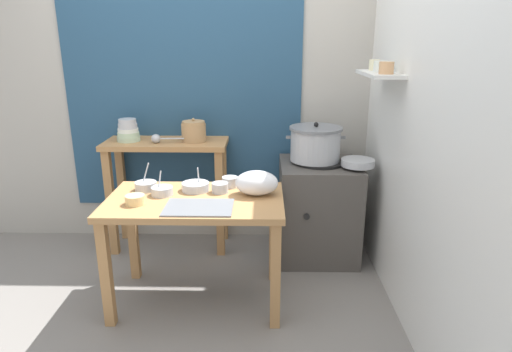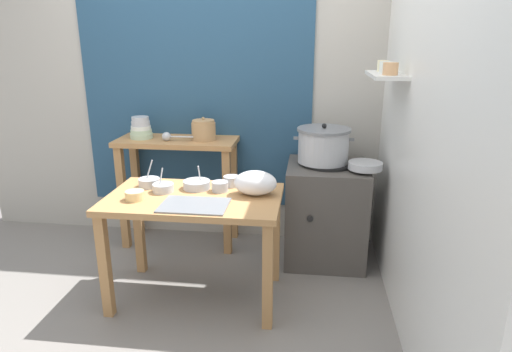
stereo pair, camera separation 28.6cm
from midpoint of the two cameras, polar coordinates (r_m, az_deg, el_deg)
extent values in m
plane|color=gray|center=(3.11, -11.52, -15.59)|extent=(9.00, 9.00, 0.00)
cube|color=#B2ADA3|center=(3.70, -7.57, 11.42)|extent=(4.40, 0.10, 2.60)
cube|color=navy|center=(3.68, -11.67, 11.97)|extent=(1.90, 0.02, 2.10)
cube|color=white|center=(2.87, 16.53, 9.16)|extent=(0.10, 3.20, 2.60)
cube|color=silver|center=(3.01, 12.96, 12.67)|extent=(0.20, 0.56, 0.02)
cylinder|color=tan|center=(2.85, 13.66, 13.37)|extent=(0.09, 0.09, 0.07)
cylinder|color=silver|center=(3.00, 13.07, 13.56)|extent=(0.09, 0.09, 0.07)
cylinder|color=beige|center=(3.16, 12.47, 13.77)|extent=(0.07, 0.07, 0.07)
cube|color=#B27F4C|center=(2.81, -10.76, -3.25)|extent=(1.10, 0.66, 0.04)
cube|color=#B27F4C|center=(2.86, -21.56, -11.78)|extent=(0.06, 0.06, 0.68)
cube|color=#B27F4C|center=(2.65, -0.64, -12.84)|extent=(0.06, 0.06, 0.68)
cube|color=#B27F4C|center=(3.32, -17.98, -7.20)|extent=(0.06, 0.06, 0.68)
cube|color=#B27F4C|center=(3.15, -0.34, -7.71)|extent=(0.06, 0.06, 0.68)
cube|color=#B27F4C|center=(3.58, -13.80, 4.05)|extent=(0.96, 0.40, 0.04)
cube|color=#B27F4C|center=(3.71, -20.32, -3.38)|extent=(0.06, 0.06, 0.86)
cube|color=#B27F4C|center=(3.49, -7.02, -3.68)|extent=(0.06, 0.06, 0.86)
cube|color=#B27F4C|center=(3.97, -18.81, -1.87)|extent=(0.06, 0.06, 0.86)
cube|color=#B27F4C|center=(3.77, -6.40, -2.04)|extent=(0.06, 0.06, 0.86)
cube|color=#4C4742|center=(3.50, 5.69, -4.42)|extent=(0.60, 0.60, 0.76)
cylinder|color=black|center=(3.38, 5.89, 1.74)|extent=(0.36, 0.36, 0.02)
cylinder|color=black|center=(3.19, 3.99, -5.28)|extent=(0.04, 0.02, 0.04)
cylinder|color=#B7BABF|center=(3.36, 5.25, 3.96)|extent=(0.37, 0.37, 0.24)
cylinder|color=slate|center=(3.33, 5.31, 6.12)|extent=(0.40, 0.40, 0.02)
sphere|color=black|center=(3.33, 5.32, 6.59)|extent=(0.04, 0.04, 0.04)
cube|color=slate|center=(3.34, 1.75, 4.98)|extent=(0.04, 0.02, 0.02)
cube|color=slate|center=(3.37, 8.76, 4.90)|extent=(0.04, 0.02, 0.02)
cylinder|color=tan|center=(3.51, -10.35, 5.51)|extent=(0.19, 0.19, 0.14)
cylinder|color=tan|center=(3.50, -10.42, 6.79)|extent=(0.17, 0.17, 0.02)
sphere|color=tan|center=(3.49, -10.44, 7.14)|extent=(0.02, 0.02, 0.02)
cylinder|color=#B7D1AD|center=(3.66, -18.25, 4.60)|extent=(0.18, 0.18, 0.04)
cylinder|color=#B7D1AD|center=(3.65, -18.30, 5.14)|extent=(0.17, 0.17, 0.03)
cylinder|color=silver|center=(3.65, -18.35, 5.61)|extent=(0.16, 0.16, 0.03)
cylinder|color=#B7BABF|center=(3.64, -18.40, 6.14)|extent=(0.15, 0.15, 0.04)
cylinder|color=#B7BABF|center=(3.63, -18.45, 6.70)|extent=(0.14, 0.14, 0.04)
sphere|color=#B7BABF|center=(3.52, -15.07, 4.64)|extent=(0.07, 0.07, 0.07)
cylinder|color=#B7BABF|center=(3.49, -12.82, 4.70)|extent=(0.21, 0.02, 0.01)
cube|color=slate|center=(2.63, -10.49, -4.06)|extent=(0.40, 0.28, 0.01)
ellipsoid|color=white|center=(2.79, -2.85, -0.94)|extent=(0.27, 0.19, 0.16)
cylinder|color=#B7BABF|center=(3.27, 10.57, 1.68)|extent=(0.24, 0.24, 0.05)
cylinder|color=#B7BABF|center=(2.93, -10.58, -1.40)|extent=(0.18, 0.18, 0.05)
cylinder|color=maroon|center=(2.92, -10.60, -1.01)|extent=(0.15, 0.15, 0.01)
cylinder|color=#B7BABF|center=(2.91, -10.21, -0.31)|extent=(0.02, 0.09, 0.17)
cylinder|color=#B7BABF|center=(2.97, -6.13, -0.80)|extent=(0.11, 0.11, 0.07)
cylinder|color=beige|center=(2.96, -6.15, -0.29)|extent=(0.09, 0.09, 0.01)
cylinder|color=#B7BABF|center=(2.89, -14.80, -1.93)|extent=(0.14, 0.14, 0.05)
cylinder|color=maroon|center=(2.89, -14.83, -1.54)|extent=(0.12, 0.12, 0.01)
cylinder|color=#B7BABF|center=(2.89, -15.15, -0.92)|extent=(0.03, 0.06, 0.15)
cylinder|color=#E5C684|center=(2.78, -18.18, -2.98)|extent=(0.12, 0.12, 0.06)
cylinder|color=beige|center=(2.78, -18.23, -2.54)|extent=(0.10, 0.10, 0.01)
cylinder|color=#B7BABF|center=(2.87, -7.51, -1.55)|extent=(0.11, 0.11, 0.06)
cylinder|color=maroon|center=(2.86, -7.53, -1.05)|extent=(0.09, 0.09, 0.01)
cylinder|color=#B7BABF|center=(3.01, -16.67, -1.30)|extent=(0.14, 0.14, 0.06)
cylinder|color=brown|center=(3.00, -16.71, -0.90)|extent=(0.12, 0.12, 0.01)
cylinder|color=#B7BABF|center=(3.01, -16.80, -0.07)|extent=(0.07, 0.03, 0.18)
camera|label=1|loc=(0.14, -92.86, -0.89)|focal=31.06mm
camera|label=2|loc=(0.14, 87.14, 0.89)|focal=31.06mm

